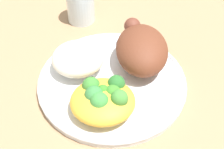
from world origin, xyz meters
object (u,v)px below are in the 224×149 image
Objects in this scene: plate at (112,81)px; mac_cheese_with_broccoli at (104,99)px; rice_pile at (78,58)px; water_glass at (80,4)px; roasted_chicken at (141,49)px.

mac_cheese_with_broccoli is at bearing 166.83° from plate.
rice_pile is 0.16m from water_glass.
roasted_chicken is at bearing -83.86° from rice_pile.
rice_pile is at bearing -178.76° from water_glass.
rice_pile is at bearing 26.34° from mac_cheese_with_broccoli.
plate is 2.54× the size of mac_cheese_with_broccoli.
mac_cheese_with_broccoli is (-0.06, 0.01, 0.03)m from plate.
plate is 0.20m from water_glass.
roasted_chicken is 0.19m from water_glass.
water_glass is (0.16, 0.00, 0.00)m from rice_pile.
mac_cheese_with_broccoli is (-0.10, 0.07, -0.01)m from roasted_chicken.
rice_pile is (-0.01, 0.11, -0.01)m from roasted_chicken.
roasted_chicken is (0.04, -0.05, 0.04)m from plate.
mac_cheese_with_broccoli is 0.25m from water_glass.
roasted_chicken reaches higher than mac_cheese_with_broccoli.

